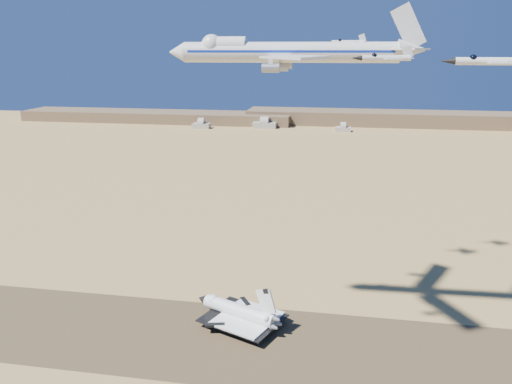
% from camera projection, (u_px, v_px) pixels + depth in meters
% --- Properties ---
extents(ground, '(1200.00, 1200.00, 0.00)m').
position_uv_depth(ground, '(222.00, 340.00, 175.57)').
color(ground, tan).
rests_on(ground, ground).
extents(runway, '(600.00, 50.00, 0.06)m').
position_uv_depth(runway, '(222.00, 340.00, 175.56)').
color(runway, brown).
rests_on(runway, ground).
extents(ridgeline, '(960.00, 90.00, 18.00)m').
position_uv_depth(ridgeline, '(363.00, 120.00, 662.19)').
color(ridgeline, brown).
rests_on(ridgeline, ground).
extents(hangars, '(200.50, 29.50, 30.00)m').
position_uv_depth(hangars, '(261.00, 125.00, 637.74)').
color(hangars, '#A7A194').
rests_on(hangars, ground).
extents(shuttle, '(36.57, 30.58, 17.79)m').
position_uv_depth(shuttle, '(238.00, 312.00, 184.96)').
color(shuttle, white).
rests_on(shuttle, runway).
extents(carrier_747, '(78.48, 60.89, 19.57)m').
position_uv_depth(carrier_747, '(282.00, 52.00, 153.49)').
color(carrier_747, silver).
extents(crew_a, '(0.48, 0.67, 1.73)m').
position_uv_depth(crew_a, '(255.00, 340.00, 173.99)').
color(crew_a, '#C3660B').
rests_on(crew_a, runway).
extents(crew_b, '(0.59, 0.95, 1.90)m').
position_uv_depth(crew_b, '(256.00, 340.00, 173.90)').
color(crew_b, '#C3660B').
rests_on(crew_b, runway).
extents(crew_c, '(1.18, 0.81, 1.83)m').
position_uv_depth(crew_c, '(258.00, 341.00, 173.28)').
color(crew_c, '#C3660B').
rests_on(crew_c, runway).
extents(chase_jet_a, '(13.63, 7.68, 3.42)m').
position_uv_depth(chase_jet_a, '(385.00, 58.00, 110.69)').
color(chase_jet_a, silver).
extents(chase_jet_b, '(15.04, 8.01, 3.75)m').
position_uv_depth(chase_jet_b, '(488.00, 61.00, 88.82)').
color(chase_jet_b, silver).
extents(chase_jet_e, '(15.88, 8.44, 3.96)m').
position_uv_depth(chase_jet_e, '(347.00, 42.00, 193.52)').
color(chase_jet_e, silver).
extents(chase_jet_f, '(14.34, 7.65, 3.57)m').
position_uv_depth(chase_jet_f, '(400.00, 49.00, 205.61)').
color(chase_jet_f, silver).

